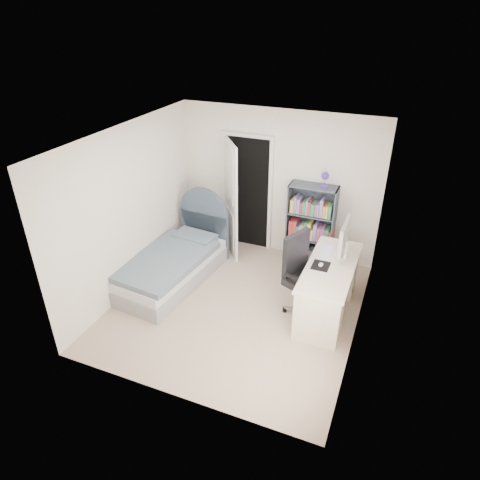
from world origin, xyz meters
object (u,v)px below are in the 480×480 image
at_px(nightstand, 201,221).
at_px(office_chair, 303,272).
at_px(bed, 174,263).
at_px(desk, 329,286).
at_px(bookcase, 311,229).
at_px(floor_lamp, 230,224).

height_order(nightstand, office_chair, office_chair).
xyz_separation_m(bed, desk, (2.44, 0.09, 0.14)).
relative_size(bookcase, desk, 1.03).
relative_size(nightstand, bookcase, 0.36).
xyz_separation_m(nightstand, floor_lamp, (0.64, -0.13, 0.13)).
relative_size(nightstand, floor_lamp, 0.47).
bearing_deg(office_chair, nightstand, 148.99).
height_order(floor_lamp, bookcase, bookcase).
bearing_deg(nightstand, floor_lamp, -11.82).
distance_m(bed, floor_lamp, 1.29).
height_order(floor_lamp, desk, desk).
relative_size(bed, office_chair, 1.73).
bearing_deg(nightstand, bookcase, 0.87).
bearing_deg(nightstand, bed, -82.16).
xyz_separation_m(nightstand, bookcase, (2.03, 0.03, 0.23)).
distance_m(floor_lamp, bookcase, 1.41).
height_order(floor_lamp, office_chair, floor_lamp).
bearing_deg(floor_lamp, bookcase, 6.77).
relative_size(nightstand, office_chair, 0.48).
distance_m(bed, office_chair, 2.13).
height_order(nightstand, floor_lamp, floor_lamp).
distance_m(nightstand, desk, 2.89).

